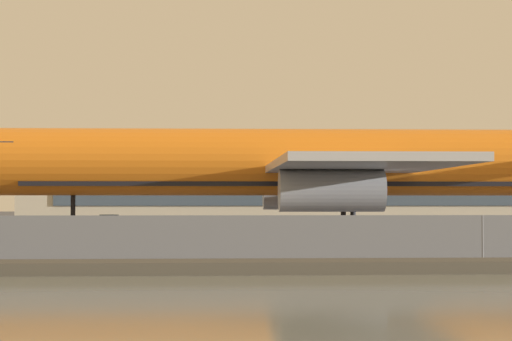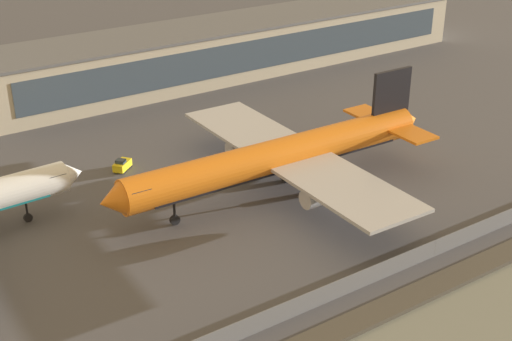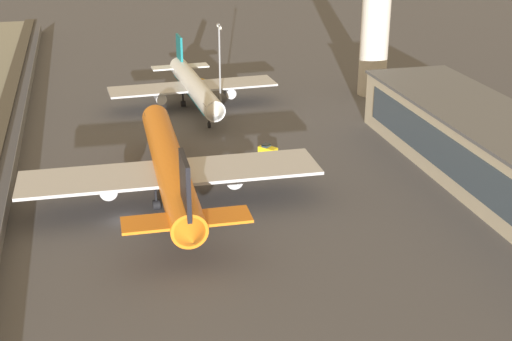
# 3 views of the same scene
# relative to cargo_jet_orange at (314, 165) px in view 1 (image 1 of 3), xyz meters

# --- Properties ---
(ground_plane) EXTENTS (500.00, 500.00, 0.00)m
(ground_plane) POSITION_rel_cargo_jet_orange_xyz_m (4.95, -7.23, -5.43)
(ground_plane) COLOR #4C4C51
(perimeter_fence) EXTENTS (280.00, 0.10, 2.28)m
(perimeter_fence) POSITION_rel_cargo_jet_orange_xyz_m (4.95, -23.23, -4.29)
(perimeter_fence) COLOR slate
(perimeter_fence) RESTS_ON ground
(cargo_jet_orange) EXTENTS (50.44, 43.24, 14.22)m
(cargo_jet_orange) POSITION_rel_cargo_jet_orange_xyz_m (0.00, 0.00, 0.00)
(cargo_jet_orange) COLOR orange
(cargo_jet_orange) RESTS_ON ground
(baggage_tug) EXTENTS (3.49, 3.27, 1.80)m
(baggage_tug) POSITION_rel_cargo_jet_orange_xyz_m (-15.27, 18.74, -4.62)
(baggage_tug) COLOR yellow
(baggage_tug) RESTS_ON ground
(terminal_building) EXTENTS (104.87, 16.58, 10.42)m
(terminal_building) POSITION_rel_cargo_jet_orange_xyz_m (24.45, 49.56, -0.21)
(terminal_building) COLOR #BCB299
(terminal_building) RESTS_ON ground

